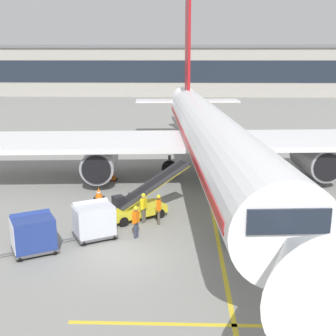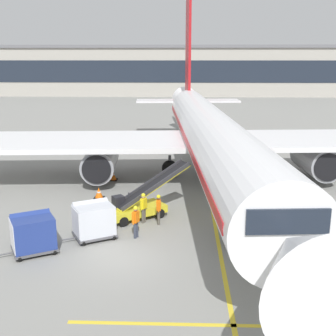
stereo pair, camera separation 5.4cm
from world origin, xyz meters
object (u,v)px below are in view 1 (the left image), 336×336
parked_airplane (208,134)px  belt_loader (139,203)px  ground_crew_marshaller (159,207)px  safety_cone_engine_keepout (99,193)px  ground_crew_by_carts (136,220)px  baggage_cart_lead (94,220)px  ground_crew_by_loader (144,206)px  safety_cone_wingtip (112,175)px  baggage_cart_second (33,233)px

parked_airplane → belt_loader: (-4.40, -8.39, -2.63)m
parked_airplane → ground_crew_marshaller: size_ratio=26.99×
belt_loader → safety_cone_engine_keepout: size_ratio=6.84×
ground_crew_by_carts → ground_crew_marshaller: (1.08, 1.89, 0.00)m
parked_airplane → safety_cone_engine_keepout: parked_airplane is taller
parked_airplane → ground_crew_marshaller: parked_airplane is taller
ground_crew_marshaller → ground_crew_by_carts: bearing=-119.7°
baggage_cart_lead → ground_crew_by_loader: baggage_cart_lead is taller
belt_loader → safety_cone_wingtip: (-2.84, 7.81, -0.48)m
ground_crew_marshaller → safety_cone_wingtip: size_ratio=2.20×
ground_crew_marshaller → ground_crew_by_loader: bearing=165.3°
ground_crew_by_loader → belt_loader: bearing=110.7°
belt_loader → ground_crew_marshaller: size_ratio=2.90×
baggage_cart_lead → ground_crew_by_carts: 2.18m
parked_airplane → baggage_cart_second: bearing=-124.3°
safety_cone_wingtip → baggage_cart_second: bearing=-98.0°
ground_crew_by_loader → ground_crew_by_carts: size_ratio=1.00×
baggage_cart_second → safety_cone_wingtip: (1.78, 12.66, -0.61)m
ground_crew_by_loader → safety_cone_engine_keepout: 5.48m
baggage_cart_lead → ground_crew_marshaller: bearing=31.2°
parked_airplane → safety_cone_wingtip: bearing=-175.4°
parked_airplane → safety_cone_engine_keepout: size_ratio=63.59×
baggage_cart_second → ground_crew_by_loader: (4.94, 4.02, -0.00)m
belt_loader → safety_cone_wingtip: bearing=110.0°
parked_airplane → safety_cone_wingtip: parked_airplane is taller
ground_crew_marshaller → safety_cone_engine_keepout: bearing=133.3°
baggage_cart_second → belt_loader: bearing=46.4°
belt_loader → ground_crew_by_carts: bearing=-88.0°
baggage_cart_lead → ground_crew_by_loader: size_ratio=1.59×
ground_crew_by_loader → baggage_cart_lead: bearing=-137.4°
baggage_cart_second → ground_crew_by_loader: 6.36m
baggage_cart_lead → ground_crew_by_carts: size_ratio=1.59×
parked_airplane → belt_loader: size_ratio=9.30×
parked_airplane → belt_loader: parked_airplane is taller
belt_loader → ground_crew_marshaller: bearing=-41.9°
safety_cone_engine_keepout → belt_loader: bearing=-48.3°
safety_cone_engine_keepout → safety_cone_wingtip: 4.38m
belt_loader → ground_crew_by_carts: (0.10, -2.95, 0.13)m
baggage_cart_second → safety_cone_engine_keepout: 8.46m
parked_airplane → ground_crew_by_carts: parked_airplane is taller
safety_cone_wingtip → belt_loader: bearing=-70.0°
baggage_cart_lead → safety_cone_engine_keepout: 6.58m
ground_crew_by_carts → safety_cone_engine_keepout: ground_crew_by_carts is taller
parked_airplane → baggage_cart_second: (-9.03, -13.24, -2.50)m
parked_airplane → safety_cone_engine_keepout: (-7.46, -4.95, -3.14)m
ground_crew_by_carts → safety_cone_wingtip: bearing=105.3°
belt_loader → ground_crew_by_carts: belt_loader is taller
baggage_cart_second → safety_cone_wingtip: bearing=82.0°
parked_airplane → baggage_cart_lead: size_ratio=17.01×
ground_crew_marshaller → safety_cone_engine_keepout: size_ratio=2.36×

